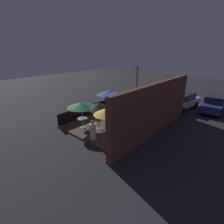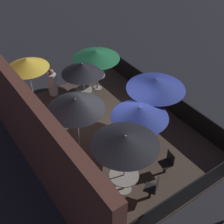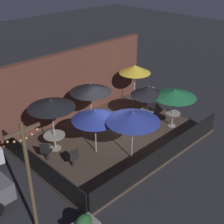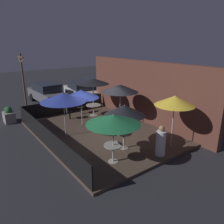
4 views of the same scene
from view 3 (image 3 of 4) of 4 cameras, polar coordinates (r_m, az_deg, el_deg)
name	(u,v)px [view 3 (image 3 of 4)]	position (r m, az deg, el deg)	size (l,w,h in m)	color
ground_plane	(114,140)	(15.24, 0.31, -5.10)	(60.00, 60.00, 0.00)	#26262B
patio_deck	(114,139)	(15.21, 0.31, -4.91)	(8.38, 5.98, 0.12)	#47382D
building_wall	(71,86)	(16.55, -7.57, 4.77)	(9.98, 0.36, 3.75)	brown
fence_front	(163,155)	(13.34, 9.33, -7.78)	(8.18, 0.05, 0.95)	black
fence_side_left	(39,167)	(12.85, -13.14, -9.74)	(0.05, 5.78, 0.95)	black
patio_umbrella_0	(149,91)	(15.74, 6.72, 3.87)	(1.83, 1.83, 2.07)	#B2B2B7
patio_umbrella_1	(51,104)	(13.52, -11.07, 1.51)	(2.08, 2.08, 2.47)	#B2B2B7
patio_umbrella_2	(175,93)	(15.64, 11.42, 3.35)	(2.15, 2.15, 2.02)	#B2B2B7
patio_umbrella_3	(91,88)	(15.08, -3.95, 4.43)	(2.04, 2.04, 2.41)	#B2B2B7
patio_umbrella_4	(135,69)	(17.56, 4.21, 7.83)	(1.78, 1.78, 2.41)	#B2B2B7
patio_umbrella_5	(133,117)	(12.76, 3.85, -0.83)	(2.28, 2.28, 2.27)	#B2B2B7
patio_umbrella_6	(95,115)	(13.23, -3.12, -0.56)	(2.04, 2.04, 2.10)	#B2B2B7
dining_table_0	(147,113)	(16.27, 6.48, -0.12)	(0.73, 0.73, 0.76)	#9E998E
dining_table_1	(55,138)	(14.34, -10.46, -4.64)	(0.97, 0.97, 0.72)	#9E998E
dining_table_2	(173,116)	(16.18, 11.01, -0.65)	(0.77, 0.77, 0.75)	#9E998E
patio_chair_0	(46,151)	(13.63, -11.96, -6.98)	(0.55, 0.55, 0.94)	black
patio_chair_1	(73,157)	(13.10, -7.14, -8.22)	(0.46, 0.46, 0.91)	black
patron_0	(152,99)	(17.74, 7.33, 2.34)	(0.58, 0.58, 1.36)	silver
light_post	(29,176)	(9.72, -14.90, -11.30)	(1.10, 0.12, 4.11)	brown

